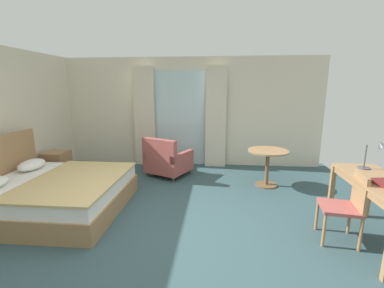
# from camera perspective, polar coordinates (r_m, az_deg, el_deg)

# --- Properties ---
(ground) EXTENTS (6.46, 6.87, 0.10)m
(ground) POSITION_cam_1_polar(r_m,az_deg,el_deg) (3.58, -6.10, -19.31)
(ground) COLOR #334C51
(wall_back) EXTENTS (6.06, 0.12, 2.50)m
(wall_back) POSITION_cam_1_polar(r_m,az_deg,el_deg) (6.22, -0.52, 6.99)
(wall_back) COLOR beige
(wall_back) RESTS_ON ground
(balcony_glass_door) EXTENTS (1.22, 0.02, 2.20)m
(balcony_glass_door) POSITION_cam_1_polar(r_m,az_deg,el_deg) (6.18, -2.56, 5.55)
(balcony_glass_door) COLOR silver
(balcony_glass_door) RESTS_ON ground
(curtain_panel_left) EXTENTS (0.48, 0.10, 2.28)m
(curtain_panel_left) POSITION_cam_1_polar(r_m,az_deg,el_deg) (6.25, -10.31, 5.78)
(curtain_panel_left) COLOR beige
(curtain_panel_left) RESTS_ON ground
(curtain_panel_right) EXTENTS (0.47, 0.10, 2.28)m
(curtain_panel_right) POSITION_cam_1_polar(r_m,az_deg,el_deg) (6.01, 5.22, 5.69)
(curtain_panel_right) COLOR beige
(curtain_panel_right) RESTS_ON ground
(bed) EXTENTS (1.98, 1.85, 1.09)m
(bed) POSITION_cam_1_polar(r_m,az_deg,el_deg) (4.50, -28.12, -9.31)
(bed) COLOR #9E754C
(bed) RESTS_ON ground
(nightstand) EXTENTS (0.43, 0.45, 0.56)m
(nightstand) POSITION_cam_1_polar(r_m,az_deg,el_deg) (5.98, -27.39, -4.09)
(nightstand) COLOR #9E754C
(nightstand) RESTS_ON ground
(writing_desk) EXTENTS (0.60, 1.44, 0.78)m
(writing_desk) POSITION_cam_1_polar(r_m,az_deg,el_deg) (3.74, 35.98, -7.93)
(writing_desk) COLOR #9E754C
(writing_desk) RESTS_ON ground
(desk_chair) EXTENTS (0.48, 0.48, 0.86)m
(desk_chair) POSITION_cam_1_polar(r_m,az_deg,el_deg) (3.65, 30.76, -11.07)
(desk_chair) COLOR #9E4C47
(desk_chair) RESTS_ON ground
(desk_lamp) EXTENTS (0.25, 0.25, 0.43)m
(desk_lamp) POSITION_cam_1_polar(r_m,az_deg,el_deg) (4.04, 35.15, -1.23)
(desk_lamp) COLOR #4C4C51
(desk_lamp) RESTS_ON writing_desk
(armchair_by_window) EXTENTS (1.02, 1.01, 0.83)m
(armchair_by_window) POSITION_cam_1_polar(r_m,az_deg,el_deg) (5.47, -5.46, -3.65)
(armchair_by_window) COLOR #9E4C47
(armchair_by_window) RESTS_ON ground
(round_cafe_table) EXTENTS (0.74, 0.74, 0.69)m
(round_cafe_table) POSITION_cam_1_polar(r_m,az_deg,el_deg) (5.06, 16.19, -3.20)
(round_cafe_table) COLOR #9E754C
(round_cafe_table) RESTS_ON ground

